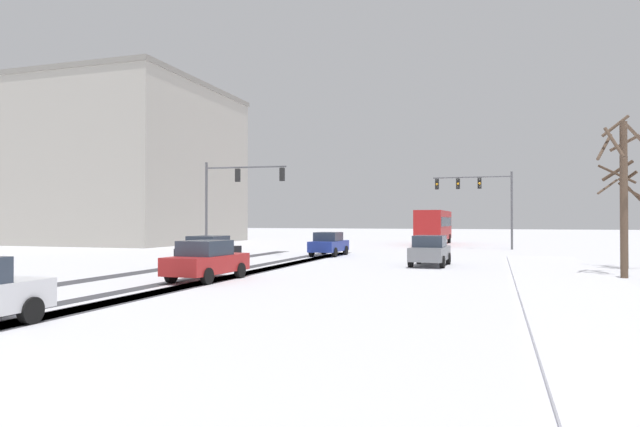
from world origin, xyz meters
TOP-DOWN VIEW (x-y plane):
  - wheel_track_left_lane at (-3.12, 16.72)m, footprint 0.74×36.79m
  - wheel_track_right_lane at (-1.77, 16.72)m, footprint 1.05×36.79m
  - wheel_track_center at (-6.78, 16.72)m, footprint 1.09×36.79m
  - wheel_track_oncoming at (-1.89, 16.72)m, footprint 0.94×36.79m
  - sidewalk_kerb_right at (11.73, 15.05)m, footprint 4.00×36.79m
  - traffic_signal_near_left at (-8.30, 29.62)m, footprint 5.94×0.78m
  - traffic_signal_far_right at (7.74, 43.41)m, footprint 6.52×0.40m
  - car_blue_lead at (-1.84, 31.12)m, footprint 1.90×4.13m
  - car_grey_second at (5.69, 24.89)m, footprint 1.95×4.16m
  - car_black_third at (-5.26, 20.81)m, footprint 1.85×4.11m
  - car_red_fourth at (-2.10, 14.95)m, footprint 1.99×4.18m
  - bus_oncoming at (3.10, 51.54)m, footprint 2.78×11.03m
  - bare_tree_sidewalk_mid at (14.16, 21.20)m, footprint 2.30×2.30m
  - bare_tree_sidewalk_far at (15.24, 26.31)m, footprint 2.55×2.26m
  - office_building_far_left_block at (-32.03, 45.76)m, footprint 24.92×20.80m

SIDE VIEW (x-z plane):
  - wheel_track_left_lane at x=-3.12m, z-range 0.00..0.01m
  - wheel_track_right_lane at x=-1.77m, z-range 0.00..0.01m
  - wheel_track_center at x=-6.78m, z-range 0.00..0.01m
  - wheel_track_oncoming at x=-1.89m, z-range 0.00..0.01m
  - sidewalk_kerb_right at x=11.73m, z-range 0.00..0.12m
  - car_blue_lead at x=-1.84m, z-range 0.01..1.63m
  - car_grey_second at x=5.69m, z-range 0.01..1.63m
  - car_black_third at x=-5.26m, z-range 0.01..1.63m
  - car_red_fourth at x=-2.10m, z-range 0.01..1.63m
  - bus_oncoming at x=3.10m, z-range 0.30..3.68m
  - bare_tree_sidewalk_far at x=15.24m, z-range 0.29..5.96m
  - bare_tree_sidewalk_mid at x=14.16m, z-range 0.32..7.34m
  - traffic_signal_near_left at x=-8.30m, z-range 1.39..7.89m
  - traffic_signal_far_right at x=7.74m, z-range 1.56..8.06m
  - office_building_far_left_block at x=-32.03m, z-range 0.01..16.79m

